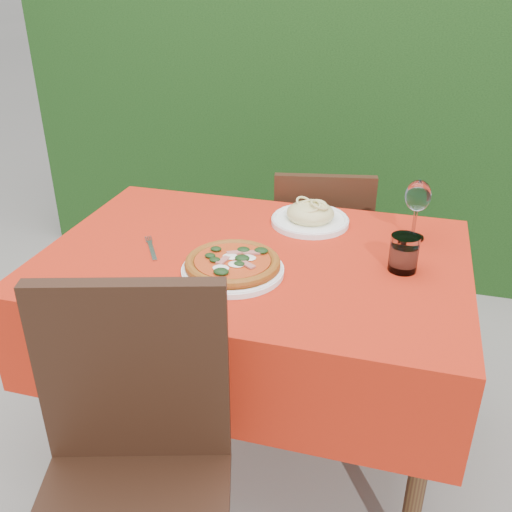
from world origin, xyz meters
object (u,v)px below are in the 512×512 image
(chair_near, at_px, (133,465))
(wine_glass, at_px, (418,198))
(pasta_plate, at_px, (310,216))
(pizza_plate, at_px, (233,265))
(chair_far, at_px, (321,251))
(water_glass, at_px, (404,255))
(fork, at_px, (152,251))

(chair_near, relative_size, wine_glass, 4.87)
(pasta_plate, bearing_deg, pizza_plate, -110.10)
(chair_far, relative_size, pizza_plate, 2.88)
(chair_far, distance_m, pasta_plate, 0.45)
(chair_far, xyz_separation_m, water_glass, (0.32, -0.59, 0.32))
(chair_near, bearing_deg, pasta_plate, 60.81)
(chair_near, relative_size, chair_far, 1.13)
(chair_far, height_order, fork, chair_far)
(pizza_plate, distance_m, fork, 0.29)
(chair_far, height_order, water_glass, water_glass)
(pizza_plate, distance_m, wine_glass, 0.62)
(pasta_plate, bearing_deg, fork, -141.70)
(chair_far, xyz_separation_m, fork, (-0.41, -0.67, 0.27))
(pizza_plate, bearing_deg, chair_far, 79.53)
(chair_far, height_order, wine_glass, wine_glass)
(chair_far, bearing_deg, chair_near, 70.43)
(fork, bearing_deg, wine_glass, -10.06)
(chair_far, distance_m, pizza_plate, 0.81)
(wine_glass, bearing_deg, pizza_plate, -142.31)
(pizza_plate, bearing_deg, pasta_plate, 69.90)
(water_glass, xyz_separation_m, fork, (-0.74, -0.09, -0.04))
(wine_glass, distance_m, fork, 0.83)
(chair_near, bearing_deg, wine_glass, 42.53)
(pizza_plate, distance_m, water_glass, 0.48)
(chair_near, height_order, water_glass, chair_near)
(chair_near, distance_m, pasta_plate, 0.99)
(water_glass, height_order, fork, water_glass)
(chair_near, xyz_separation_m, fork, (-0.21, 0.60, 0.21))
(chair_far, xyz_separation_m, pizza_plate, (-0.14, -0.74, 0.29))
(chair_near, bearing_deg, water_glass, 36.16)
(wine_glass, bearing_deg, pasta_plate, 175.68)
(chair_far, distance_m, wine_glass, 0.65)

